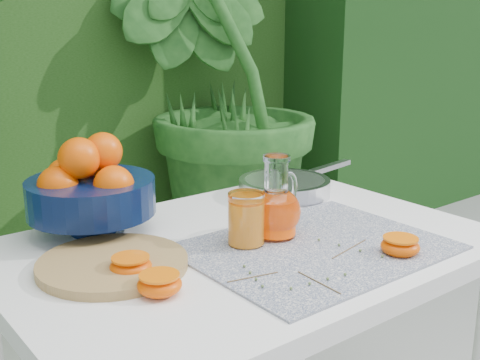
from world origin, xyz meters
TOP-DOWN VIEW (x-y plane):
  - potted_plant_right at (0.88, 1.28)m, footprint 2.43×2.43m
  - white_table at (-0.01, -0.08)m, footprint 1.00×0.70m
  - placemat at (0.08, -0.19)m, footprint 0.51×0.40m
  - cutting_board at (-0.29, -0.03)m, footprint 0.30×0.30m
  - fruit_bowl at (-0.23, 0.17)m, footprint 0.36×0.36m
  - juice_pitcher at (0.06, -0.10)m, footprint 0.16×0.14m
  - juice_tumbler at (-0.02, -0.10)m, footprint 0.08×0.08m
  - saute_pan at (0.29, 0.13)m, footprint 0.43×0.28m
  - orange_halves at (-0.12, -0.19)m, footprint 0.55×0.33m
  - thyme_sprigs at (-0.00, -0.27)m, footprint 0.35×0.20m

SIDE VIEW (x-z plane):
  - white_table at x=-0.01m, z-range 0.29..1.04m
  - placemat at x=0.08m, z-range 0.75..0.75m
  - thyme_sprigs at x=0.00m, z-range 0.75..0.76m
  - cutting_board at x=-0.29m, z-range 0.75..0.77m
  - orange_halves at x=-0.12m, z-range 0.75..0.79m
  - saute_pan at x=0.29m, z-range 0.75..0.80m
  - juice_tumbler at x=-0.02m, z-range 0.75..0.86m
  - juice_pitcher at x=0.06m, z-range 0.73..0.90m
  - fruit_bowl at x=-0.23m, z-range 0.74..0.96m
  - potted_plant_right at x=0.88m, z-range 0.00..1.73m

